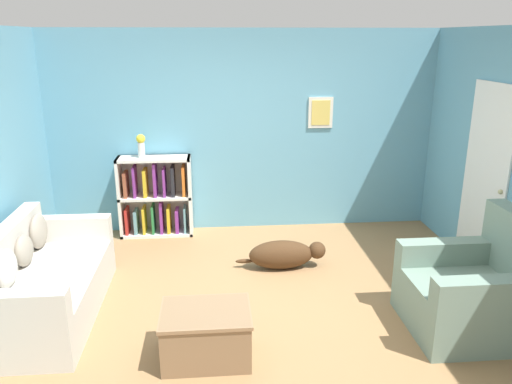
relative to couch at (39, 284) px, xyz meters
name	(u,v)px	position (x,y,z in m)	size (l,w,h in m)	color
ground_plane	(260,309)	(2.03, -0.09, -0.31)	(14.00, 14.00, 0.00)	#997047
wall_back	(244,132)	(2.03, 2.16, 0.99)	(5.60, 0.13, 2.60)	#609EB7
couch	(39,284)	(0.00, 0.00, 0.00)	(0.88, 1.81, 0.82)	beige
bookshelf	(156,198)	(0.87, 1.95, 0.18)	(0.93, 0.32, 1.04)	silver
recliner_chair	(476,292)	(3.89, -0.56, 0.05)	(1.02, 0.95, 1.05)	gray
coffee_table	(206,333)	(1.53, -0.79, -0.09)	(0.72, 0.54, 0.42)	#846647
dog	(284,254)	(2.39, 0.78, -0.15)	(1.01, 0.29, 0.33)	#472D19
vase	(141,144)	(0.73, 1.94, 0.89)	(0.11, 0.11, 0.30)	silver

